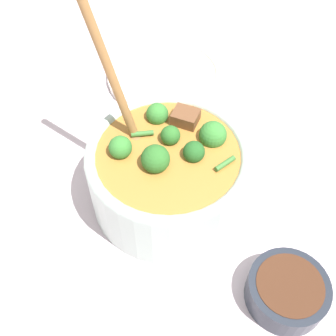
{
  "coord_description": "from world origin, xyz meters",
  "views": [
    {
      "loc": [
        -0.33,
        0.14,
        0.53
      ],
      "look_at": [
        0.0,
        0.0,
        0.07
      ],
      "focal_mm": 45.0,
      "sensor_mm": 36.0,
      "label": 1
    }
  ],
  "objects": [
    {
      "name": "ground_plane",
      "position": [
        0.0,
        0.0,
        0.0
      ],
      "size": [
        4.0,
        4.0,
        0.0
      ],
      "primitive_type": "plane",
      "color": "silver"
    },
    {
      "name": "stew_bowl",
      "position": [
        0.0,
        -0.0,
        0.06
      ],
      "size": [
        0.23,
        0.22,
        0.31
      ],
      "color": "#B2C6BC",
      "rests_on": "ground_plane"
    },
    {
      "name": "condiment_bowl",
      "position": [
        -0.2,
        -0.07,
        0.02
      ],
      "size": [
        0.1,
        0.1,
        0.04
      ],
      "color": "#232833",
      "rests_on": "ground_plane"
    },
    {
      "name": "empty_plate",
      "position": [
        0.26,
        -0.11,
        0.01
      ],
      "size": [
        0.22,
        0.22,
        0.02
      ],
      "color": "silver",
      "rests_on": "ground_plane"
    }
  ]
}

